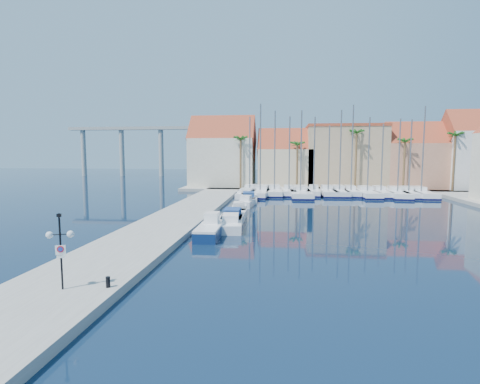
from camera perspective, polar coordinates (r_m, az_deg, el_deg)
The scene contains 37 objects.
ground at distance 25.50m, azimuth 2.78°, elevation -9.64°, with size 260.00×260.00×0.00m, color black.
quay_west at distance 40.01m, azimuth -8.88°, elevation -3.60°, with size 6.00×77.00×0.50m, color gray.
shore_north at distance 73.28m, azimuth 13.17°, elevation 0.66°, with size 54.00×16.00×0.50m, color gray.
lamp_post at distance 19.30m, azimuth -25.71°, elevation -6.57°, with size 1.17×0.62×3.60m.
bollard at distance 19.30m, azimuth -19.47°, elevation -12.80°, with size 0.21×0.21×0.52m, color black.
fishing_boat at distance 31.00m, azimuth -4.56°, elevation -5.65°, with size 1.88×5.38×1.87m.
motorboat_west_0 at distance 34.13m, azimuth -1.41°, elevation -4.74°, with size 2.62×6.48×1.40m.
motorboat_west_1 at distance 37.52m, azimuth -1.06°, elevation -3.76°, with size 2.27×6.94×1.40m.
motorboat_west_2 at distance 42.27m, azimuth -0.15°, elevation -2.66°, with size 2.01×5.27×1.40m.
motorboat_west_3 at distance 48.40m, azimuth 1.01°, elevation -1.55°, with size 2.15×5.46×1.40m.
motorboat_west_4 at distance 53.10m, azimuth 1.33°, elevation -0.88°, with size 2.88×7.26×1.40m.
motorboat_west_5 at distance 58.30m, azimuth 1.08°, elevation -0.27°, with size 3.03×7.58×1.40m.
sailboat_0 at distance 61.31m, azimuth 1.57°, elevation 0.12°, with size 3.31×9.84×12.59m.
sailboat_1 at distance 60.34m, azimuth 3.18°, elevation 0.01°, with size 3.97×11.78×14.45m.
sailboat_2 at distance 61.20m, azimuth 5.26°, elevation 0.10°, with size 2.78×9.61×13.49m.
sailboat_3 at distance 61.21m, azimuth 7.43°, elevation 0.09°, with size 2.50×8.23×12.58m.
sailboat_4 at distance 60.03m, azimuth 9.13°, elevation -0.10°, with size 3.63×12.17×13.34m.
sailboat_5 at distance 62.07m, azimuth 11.15°, elevation 0.11°, with size 2.90×8.50×12.54m.
sailboat_6 at distance 61.99m, azimuth 13.20°, elevation 0.02°, with size 2.68×9.10×11.13m.
sailboat_7 at distance 62.22m, azimuth 14.83°, elevation 0.04°, with size 2.50×8.98×13.54m.
sailboat_8 at distance 62.62m, azimuth 16.48°, elevation 0.06°, with size 2.36×8.33×14.30m.
sailboat_9 at distance 61.99m, azimuth 18.70°, elevation -0.14°, with size 2.96×10.02×12.27m.
sailboat_10 at distance 63.05m, azimuth 20.56°, elevation -0.10°, with size 2.30×8.62×11.29m.
sailboat_11 at distance 62.92m, azimuth 22.74°, elevation -0.21°, with size 3.28×10.27×11.98m.
sailboat_12 at distance 63.92m, azimuth 24.20°, elevation -0.16°, with size 3.08×8.99×11.91m.
sailboat_13 at distance 64.53m, azimuth 25.70°, elevation -0.16°, with size 2.66×9.71×13.87m.
building_0 at distance 72.44m, azimuth -2.61°, elevation 5.72°, with size 12.30×9.00×13.50m.
building_1 at distance 71.52m, azimuth 6.96°, elevation 4.70°, with size 10.30×8.00×11.00m.
building_2 at distance 73.39m, azimuth 15.62°, elevation 5.30°, with size 14.20×10.20×11.50m.
building_3 at distance 75.23m, azimuth 24.82°, elevation 4.68°, with size 10.30×8.00×12.00m.
building_4 at distance 77.58m, azimuth 31.44°, elevation 5.20°, with size 8.30×8.00×14.00m.
palm_0 at distance 66.97m, azimuth 0.09°, elevation 7.89°, with size 2.60×2.60×10.15m.
palm_1 at distance 66.55m, azimuth 8.74°, elevation 7.02°, with size 2.60×2.60×9.15m.
palm_2 at distance 67.72m, azimuth 17.35°, elevation 8.39°, with size 2.60×2.60×11.15m.
palm_3 at distance 69.57m, azimuth 23.85°, elevation 6.92°, with size 2.60×2.60×9.65m.
palm_4 at distance 72.35m, azimuth 29.99°, elevation 7.33°, with size 2.60×2.60×10.65m.
viaduct at distance 114.06m, azimuth -14.40°, elevation 7.51°, with size 48.00×2.20×14.45m.
Camera 1 is at (1.62, -24.50, 6.87)m, focal length 28.00 mm.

